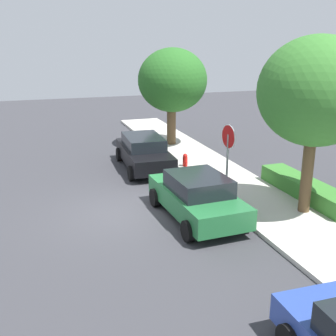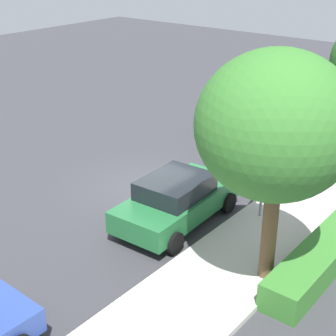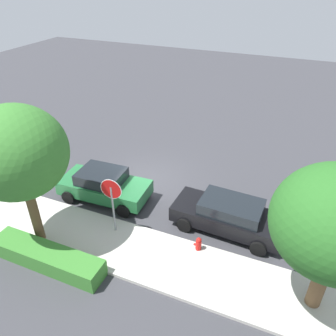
# 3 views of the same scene
# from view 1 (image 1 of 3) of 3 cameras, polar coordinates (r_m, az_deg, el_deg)

# --- Properties ---
(ground_plane) EXTENTS (60.00, 60.00, 0.00)m
(ground_plane) POSITION_cam_1_polar(r_m,az_deg,el_deg) (14.32, -6.18, -6.07)
(ground_plane) COLOR #38383D
(sidewalk_curb) EXTENTS (32.00, 2.66, 0.14)m
(sidewalk_curb) POSITION_cam_1_polar(r_m,az_deg,el_deg) (15.92, 10.94, -3.61)
(sidewalk_curb) COLOR beige
(sidewalk_curb) RESTS_ON ground_plane
(stop_sign) EXTENTS (0.89, 0.10, 2.67)m
(stop_sign) POSITION_cam_1_polar(r_m,az_deg,el_deg) (15.48, 8.12, 2.93)
(stop_sign) COLOR gray
(stop_sign) RESTS_ON ground_plane
(parked_car_green) EXTENTS (4.30, 2.22, 1.49)m
(parked_car_green) POSITION_cam_1_polar(r_m,az_deg,el_deg) (13.60, 3.95, -3.83)
(parked_car_green) COLOR #236B38
(parked_car_green) RESTS_ON ground_plane
(parked_car_black) EXTENTS (4.62, 2.17, 1.47)m
(parked_car_black) POSITION_cam_1_polar(r_m,az_deg,el_deg) (18.90, -3.28, 2.21)
(parked_car_black) COLOR black
(parked_car_black) RESTS_ON ground_plane
(street_tree_near_corner) EXTENTS (3.61, 3.61, 5.22)m
(street_tree_near_corner) POSITION_cam_1_polar(r_m,az_deg,el_deg) (22.35, 0.61, 11.74)
(street_tree_near_corner) COLOR brown
(street_tree_near_corner) RESTS_ON ground_plane
(street_tree_mid_block) EXTENTS (3.58, 3.58, 5.76)m
(street_tree_mid_block) POSITION_cam_1_polar(r_m,az_deg,el_deg) (13.71, 19.44, 9.65)
(street_tree_mid_block) COLOR brown
(street_tree_mid_block) RESTS_ON ground_plane
(fire_hydrant) EXTENTS (0.30, 0.22, 0.72)m
(fire_hydrant) POSITION_cam_1_polar(r_m,az_deg,el_deg) (18.89, 2.34, 0.92)
(fire_hydrant) COLOR red
(fire_hydrant) RESTS_ON ground_plane
(front_yard_hedge) EXTENTS (4.58, 0.97, 0.72)m
(front_yard_hedge) POSITION_cam_1_polar(r_m,az_deg,el_deg) (16.03, 18.17, -2.92)
(front_yard_hedge) COLOR #387A2D
(front_yard_hedge) RESTS_ON ground_plane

